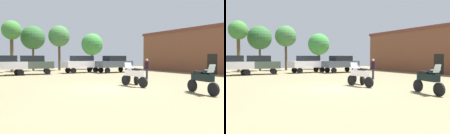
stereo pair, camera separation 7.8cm
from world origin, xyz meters
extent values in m
cube|color=#7E7252|center=(0.00, 0.00, 0.01)|extent=(44.00, 52.00, 0.02)
cube|color=brown|center=(18.00, 5.18, 2.51)|extent=(6.00, 20.67, 5.03)
cube|color=brown|center=(18.00, 5.18, 5.20)|extent=(6.12, 21.08, 0.35)
cube|color=black|center=(15.03, 3.83, 1.10)|extent=(0.08, 1.20, 2.20)
cylinder|color=black|center=(2.84, 2.01, 0.33)|extent=(0.27, 0.62, 0.61)
cylinder|color=black|center=(2.47, 0.55, 0.33)|extent=(0.27, 0.62, 0.61)
cube|color=silver|center=(2.65, 1.28, 0.81)|extent=(0.67, 1.33, 0.36)
ellipsoid|color=silver|center=(2.72, 1.56, 1.09)|extent=(0.43, 0.54, 0.24)
cube|color=black|center=(2.60, 1.06, 1.05)|extent=(0.43, 0.62, 0.12)
cube|color=silver|center=(2.80, 1.87, 1.27)|extent=(0.39, 0.24, 0.39)
cylinder|color=#B7B7BC|center=(2.78, 1.78, 1.21)|extent=(0.61, 0.19, 0.04)
cylinder|color=black|center=(2.94, -4.79, 0.34)|extent=(0.24, 0.66, 0.65)
cylinder|color=black|center=(3.22, -3.34, 0.34)|extent=(0.24, 0.66, 0.65)
cube|color=black|center=(3.08, -4.07, 0.85)|extent=(0.60, 1.30, 0.36)
ellipsoid|color=black|center=(3.02, -4.35, 1.13)|extent=(0.41, 0.53, 0.24)
cube|color=black|center=(3.12, -3.85, 1.09)|extent=(0.40, 0.61, 0.12)
cube|color=silver|center=(2.96, -4.65, 1.31)|extent=(0.38, 0.22, 0.39)
cylinder|color=#B7B7BC|center=(2.98, -4.56, 1.25)|extent=(0.62, 0.16, 0.04)
cylinder|color=black|center=(1.72, 0.72, 0.35)|extent=(0.22, 0.67, 0.66)
cylinder|color=black|center=(1.95, -0.81, 0.35)|extent=(0.22, 0.67, 0.66)
cube|color=silver|center=(1.83, -0.04, 0.86)|extent=(0.55, 1.35, 0.36)
ellipsoid|color=silver|center=(1.79, 0.25, 1.14)|extent=(0.39, 0.52, 0.24)
cube|color=black|center=(1.87, -0.27, 1.10)|extent=(0.38, 0.60, 0.12)
cube|color=silver|center=(1.74, 0.57, 1.32)|extent=(0.38, 0.20, 0.39)
cylinder|color=#B7B7BC|center=(1.75, 0.47, 1.26)|extent=(0.62, 0.13, 0.04)
cylinder|color=black|center=(-3.19, 12.89, 0.34)|extent=(0.67, 0.33, 0.64)
cylinder|color=black|center=(-2.94, 14.31, 0.34)|extent=(0.67, 0.33, 0.64)
cylinder|color=black|center=(-0.31, 12.39, 0.34)|extent=(0.67, 0.33, 0.64)
cylinder|color=black|center=(-0.06, 13.81, 0.34)|extent=(0.67, 0.33, 0.64)
cube|color=#435247|center=(-1.62, 13.35, 1.03)|extent=(4.55, 2.51, 0.75)
cube|color=black|center=(-1.62, 13.35, 1.71)|extent=(2.60, 1.97, 0.61)
cylinder|color=black|center=(2.58, 12.40, 0.34)|extent=(0.66, 0.28, 0.64)
cylinder|color=black|center=(2.44, 13.83, 0.34)|extent=(0.66, 0.28, 0.64)
cylinder|color=black|center=(5.49, 12.68, 0.34)|extent=(0.66, 0.28, 0.64)
cylinder|color=black|center=(5.35, 14.11, 0.34)|extent=(0.66, 0.28, 0.64)
cube|color=silver|center=(3.97, 13.25, 1.03)|extent=(4.45, 2.20, 0.75)
cube|color=black|center=(3.97, 13.25, 1.71)|extent=(2.51, 1.80, 0.61)
cylinder|color=black|center=(-2.96, 12.31, 0.34)|extent=(0.66, 0.28, 0.64)
cylinder|color=black|center=(-2.83, 13.75, 0.34)|extent=(0.66, 0.28, 0.64)
cube|color=silver|center=(-4.36, 13.16, 1.03)|extent=(4.45, 2.18, 0.75)
cube|color=black|center=(-4.36, 13.16, 1.71)|extent=(2.50, 1.79, 0.61)
cylinder|color=black|center=(6.01, 10.70, 0.34)|extent=(0.65, 0.26, 0.64)
cylinder|color=black|center=(5.91, 12.14, 0.34)|extent=(0.65, 0.26, 0.64)
cylinder|color=black|center=(8.92, 10.89, 0.34)|extent=(0.65, 0.26, 0.64)
cylinder|color=black|center=(8.83, 12.33, 0.34)|extent=(0.65, 0.26, 0.64)
cube|color=#454E5A|center=(7.42, 11.51, 1.03)|extent=(4.41, 2.08, 0.75)
cube|color=black|center=(7.42, 11.51, 1.71)|extent=(2.46, 1.74, 0.61)
cylinder|color=#2F3041|center=(5.51, 3.20, 0.43)|extent=(0.14, 0.14, 0.82)
cylinder|color=#2F3041|center=(5.44, 3.04, 0.43)|extent=(0.14, 0.14, 0.82)
cylinder|color=black|center=(5.47, 3.12, 1.17)|extent=(0.45, 0.45, 0.65)
sphere|color=tan|center=(5.47, 3.12, 1.60)|extent=(0.22, 0.22, 0.22)
cylinder|color=brown|center=(-0.25, 19.83, 1.88)|extent=(0.27, 0.27, 3.73)
sphere|color=#336432|center=(-0.25, 19.83, 4.46)|extent=(3.16, 3.16, 3.16)
cylinder|color=#4E4A2E|center=(8.57, 20.05, 1.56)|extent=(0.35, 0.35, 3.08)
sphere|color=#3E8A3E|center=(8.57, 20.05, 3.85)|extent=(3.34, 3.34, 3.34)
cylinder|color=brown|center=(-3.06, 18.14, 2.31)|extent=(0.39, 0.39, 4.58)
sphere|color=#3D7C34|center=(-3.06, 18.14, 5.12)|extent=(2.30, 2.30, 2.30)
cylinder|color=#513B24|center=(3.16, 19.33, 2.07)|extent=(0.33, 0.33, 4.10)
sphere|color=#41783E|center=(3.16, 19.33, 4.78)|extent=(2.93, 2.93, 2.93)
camera|label=1|loc=(-6.43, -11.32, 1.84)|focal=35.93mm
camera|label=2|loc=(-6.36, -11.36, 1.84)|focal=35.93mm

